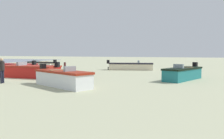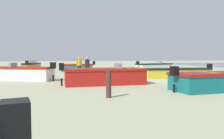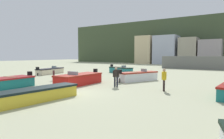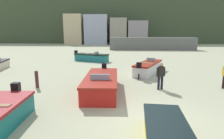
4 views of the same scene
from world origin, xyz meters
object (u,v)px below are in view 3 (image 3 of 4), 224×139
(boat_white_4, at_px, (138,76))
(beach_walker_distant, at_px, (116,75))
(boat_teal_1, at_px, (121,70))
(boat_teal_6, at_px, (4,83))
(beach_walker_foreground, at_px, (164,78))
(mooring_post_near_water, at_px, (54,75))
(boat_yellow_2, at_px, (37,95))
(boat_cream_3, at_px, (50,71))
(boat_red_0, at_px, (79,79))

(boat_white_4, height_order, beach_walker_distant, beach_walker_distant)
(boat_teal_1, relative_size, boat_teal_6, 0.90)
(beach_walker_foreground, bearing_deg, boat_white_4, 22.91)
(beach_walker_distant, bearing_deg, mooring_post_near_water, 167.04)
(boat_white_4, bearing_deg, boat_teal_1, 157.21)
(boat_yellow_2, bearing_deg, boat_cream_3, 142.44)
(boat_yellow_2, distance_m, mooring_post_near_water, 9.24)
(boat_yellow_2, height_order, boat_teal_6, boat_teal_6)
(boat_teal_1, distance_m, beach_walker_distant, 12.17)
(beach_walker_foreground, bearing_deg, boat_cream_3, 54.79)
(boat_cream_3, relative_size, beach_walker_foreground, 3.19)
(mooring_post_near_water, xyz_separation_m, beach_walker_foreground, (11.31, 0.29, 0.43))
(boat_red_0, bearing_deg, mooring_post_near_water, -10.36)
(boat_cream_3, height_order, beach_walker_distant, beach_walker_distant)
(boat_red_0, bearing_deg, beach_walker_distant, -171.02)
(beach_walker_foreground, height_order, beach_walker_distant, same)
(boat_yellow_2, xyz_separation_m, boat_teal_6, (-5.70, 1.29, 0.04))
(boat_teal_1, bearing_deg, boat_cream_3, -30.93)
(boat_cream_3, relative_size, beach_walker_distant, 3.19)
(boat_red_0, height_order, boat_yellow_2, boat_red_0)
(beach_walker_distant, bearing_deg, beach_walker_foreground, -8.59)
(boat_teal_6, distance_m, mooring_post_near_water, 5.45)
(boat_teal_1, xyz_separation_m, beach_walker_foreground, (9.69, -10.38, 0.50))
(boat_yellow_2, relative_size, beach_walker_foreground, 3.25)
(boat_teal_1, relative_size, boat_cream_3, 0.84)
(boat_cream_3, bearing_deg, boat_teal_6, -68.95)
(beach_walker_foreground, relative_size, beach_walker_distant, 1.00)
(boat_teal_1, xyz_separation_m, boat_cream_3, (-7.70, -6.02, -0.05))
(boat_teal_1, height_order, boat_white_4, boat_white_4)
(boat_yellow_2, xyz_separation_m, mooring_post_near_water, (-6.36, 6.70, 0.13))
(beach_walker_distant, bearing_deg, boat_cream_3, 148.04)
(boat_white_4, xyz_separation_m, mooring_post_near_water, (-7.34, -4.40, 0.04))
(boat_teal_1, xyz_separation_m, beach_walker_distant, (5.82, -10.68, 0.50))
(boat_yellow_2, height_order, mooring_post_near_water, boat_yellow_2)
(boat_teal_6, bearing_deg, boat_teal_1, -97.02)
(boat_teal_1, xyz_separation_m, boat_teal_6, (-0.95, -16.09, -0.02))
(boat_teal_1, relative_size, mooring_post_near_water, 4.16)
(boat_cream_3, height_order, boat_white_4, boat_white_4)
(mooring_post_near_water, relative_size, beach_walker_foreground, 0.64)
(boat_red_0, distance_m, boat_cream_3, 11.40)
(boat_cream_3, relative_size, mooring_post_near_water, 4.98)
(boat_teal_1, distance_m, beach_walker_foreground, 14.21)
(boat_white_4, height_order, boat_teal_6, boat_white_4)
(boat_white_4, bearing_deg, beach_walker_distant, -63.89)
(boat_white_4, distance_m, boat_teal_6, 11.86)
(boat_cream_3, xyz_separation_m, beach_walker_foreground, (17.39, -4.36, 0.55))
(boat_yellow_2, xyz_separation_m, beach_walker_foreground, (4.95, 7.00, 0.56))
(boat_cream_3, distance_m, boat_teal_6, 12.12)
(boat_teal_1, xyz_separation_m, mooring_post_near_water, (-1.62, -10.68, 0.06))
(mooring_post_near_water, bearing_deg, boat_teal_6, -82.99)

